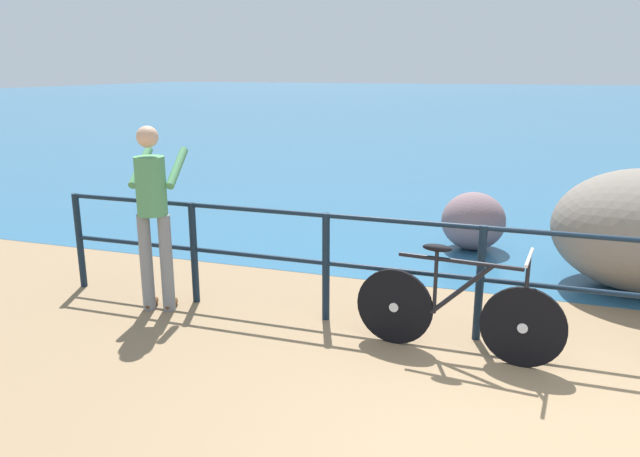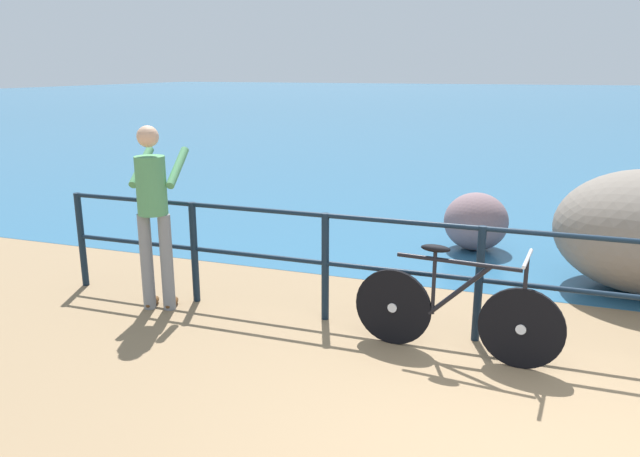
# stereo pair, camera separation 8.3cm
# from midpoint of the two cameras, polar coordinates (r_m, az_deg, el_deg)

# --- Properties ---
(ground_plane) EXTENTS (120.00, 120.00, 0.10)m
(ground_plane) POSITION_cam_midpoint_polar(r_m,az_deg,el_deg) (23.46, 20.55, 8.18)
(ground_plane) COLOR #846B4C
(sea_surface) EXTENTS (120.00, 90.00, 0.01)m
(sea_surface) POSITION_cam_midpoint_polar(r_m,az_deg,el_deg) (51.25, 20.33, 11.37)
(sea_surface) COLOR #285B7F
(sea_surface) RESTS_ON ground_plane
(promenade_railing) EXTENTS (9.71, 0.07, 1.02)m
(promenade_railing) POSITION_cam_midpoint_polar(r_m,az_deg,el_deg) (5.30, 22.66, -4.43)
(promenade_railing) COLOR black
(promenade_railing) RESTS_ON ground_plane
(bicycle) EXTENTS (1.70, 0.48, 0.92)m
(bicycle) POSITION_cam_midpoint_polar(r_m,az_deg,el_deg) (5.06, 13.06, -7.52)
(bicycle) COLOR black
(bicycle) RESTS_ON ground_plane
(person_at_railing) EXTENTS (0.55, 0.67, 1.78)m
(person_at_railing) POSITION_cam_midpoint_polar(r_m,az_deg,el_deg) (5.93, -14.96, 1.75)
(person_at_railing) COLOR slate
(person_at_railing) RESTS_ON ground_plane
(breakwater_boulder_left) EXTENTS (0.81, 0.78, 0.75)m
(breakwater_boulder_left) POSITION_cam_midpoint_polar(r_m,az_deg,el_deg) (8.07, 14.73, 0.64)
(breakwater_boulder_left) COLOR slate
(breakwater_boulder_left) RESTS_ON ground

